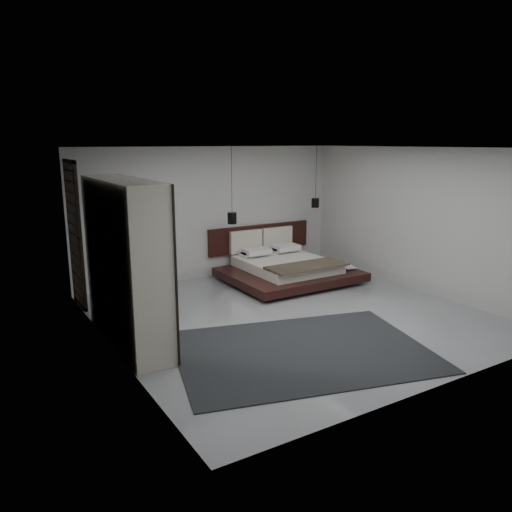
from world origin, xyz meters
TOP-DOWN VIEW (x-y plane):
  - floor at (0.00, 0.00)m, footprint 6.00×6.00m
  - ceiling at (0.00, 0.00)m, footprint 6.00×6.00m
  - wall_back at (0.00, 3.00)m, footprint 6.00×0.00m
  - wall_front at (0.00, -3.00)m, footprint 6.00×0.00m
  - wall_left at (-3.00, 0.00)m, footprint 0.00×6.00m
  - wall_right at (3.00, 0.00)m, footprint 0.00×6.00m
  - lattice_screen at (-2.95, 2.45)m, footprint 0.05×0.90m
  - bed at (1.19, 1.92)m, footprint 2.60×2.32m
  - book_lower at (2.26, 1.28)m, footprint 0.23×0.30m
  - book_upper at (2.24, 1.26)m, footprint 0.33×0.38m
  - pendant_left at (0.12, 2.31)m, footprint 0.19×0.19m
  - pendant_right at (2.26, 2.31)m, footprint 0.17×0.17m
  - wardrobe at (-2.70, 0.35)m, footprint 0.58×2.44m
  - rug at (-0.73, -1.31)m, footprint 4.03×3.32m

SIDE VIEW (x-z plane):
  - floor at x=0.00m, z-range 0.00..0.00m
  - rug at x=-0.73m, z-range 0.00..0.02m
  - book_lower at x=2.26m, z-range 0.24..0.27m
  - bed at x=1.19m, z-range -0.25..0.80m
  - book_upper at x=2.24m, z-range 0.27..0.29m
  - wardrobe at x=-2.70m, z-range 0.00..2.39m
  - lattice_screen at x=-2.95m, z-range 0.00..2.60m
  - pendant_left at x=0.12m, z-range 0.60..2.15m
  - wall_back at x=0.00m, z-range -1.60..4.40m
  - wall_front at x=0.00m, z-range -1.60..4.40m
  - wall_left at x=-3.00m, z-range -1.60..4.40m
  - wall_right at x=3.00m, z-range -1.60..4.40m
  - pendant_right at x=2.26m, z-range 0.87..2.23m
  - ceiling at x=0.00m, z-range 2.80..2.80m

